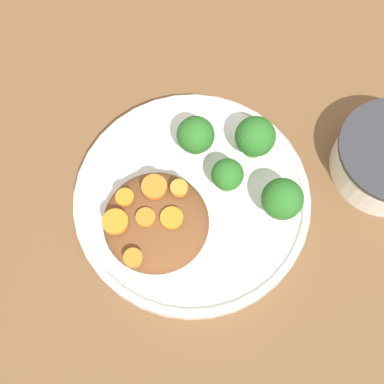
{
  "coord_description": "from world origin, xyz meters",
  "views": [
    {
      "loc": [
        -0.19,
        0.07,
        0.57
      ],
      "look_at": [
        0.0,
        0.0,
        0.03
      ],
      "focal_mm": 50.0,
      "sensor_mm": 36.0,
      "label": 1
    }
  ],
  "objects": [
    {
      "name": "carrot_slice_5",
      "position": [
        -0.0,
        0.01,
        0.06
      ],
      "size": [
        0.02,
        0.02,
        0.01
      ],
      "primitive_type": "cylinder",
      "color": "orange",
      "rests_on": "stew_mound"
    },
    {
      "name": "broccoli_floret_1",
      "position": [
        0.05,
        -0.02,
        0.05
      ],
      "size": [
        0.04,
        0.04,
        0.05
      ],
      "color": "#7FA85B",
      "rests_on": "plate"
    },
    {
      "name": "carrot_slice_6",
      "position": [
        -0.02,
        0.06,
        0.06
      ],
      "size": [
        0.02,
        0.02,
        0.0
      ],
      "primitive_type": "cylinder",
      "color": "orange",
      "rests_on": "stew_mound"
    },
    {
      "name": "carrot_slice_3",
      "position": [
        -0.03,
        0.03,
        0.06
      ],
      "size": [
        0.02,
        0.02,
        0.01
      ],
      "primitive_type": "cylinder",
      "color": "orange",
      "rests_on": "stew_mound"
    },
    {
      "name": "carrot_slice_0",
      "position": [
        -0.01,
        0.09,
        0.06
      ],
      "size": [
        0.03,
        0.03,
        0.01
      ],
      "primitive_type": "cylinder",
      "color": "orange",
      "rests_on": "stew_mound"
    },
    {
      "name": "carrot_slice_4",
      "position": [
        -0.05,
        0.08,
        0.06
      ],
      "size": [
        0.02,
        0.02,
        0.01
      ],
      "primitive_type": "cylinder",
      "color": "orange",
      "rests_on": "stew_mound"
    },
    {
      "name": "carrot_slice_1",
      "position": [
        0.01,
        0.04,
        0.06
      ],
      "size": [
        0.03,
        0.03,
        0.01
      ],
      "primitive_type": "cylinder",
      "color": "orange",
      "rests_on": "stew_mound"
    },
    {
      "name": "plate",
      "position": [
        0.0,
        0.0,
        0.01
      ],
      "size": [
        0.26,
        0.26,
        0.02
      ],
      "color": "white",
      "rests_on": "ground_plane"
    },
    {
      "name": "ground_plane",
      "position": [
        0.0,
        0.0,
        0.0
      ],
      "size": [
        4.0,
        4.0,
        0.0
      ],
      "primitive_type": "plane",
      "color": "brown"
    },
    {
      "name": "broccoli_floret_2",
      "position": [
        0.03,
        -0.08,
        0.05
      ],
      "size": [
        0.04,
        0.04,
        0.06
      ],
      "color": "#759E51",
      "rests_on": "plate"
    },
    {
      "name": "carrot_slice_2",
      "position": [
        0.01,
        0.07,
        0.06
      ],
      "size": [
        0.02,
        0.02,
        0.0
      ],
      "primitive_type": "cylinder",
      "color": "orange",
      "rests_on": "stew_mound"
    },
    {
      "name": "stew_mound",
      "position": [
        -0.02,
        0.05,
        0.04
      ],
      "size": [
        0.11,
        0.11,
        0.03
      ],
      "primitive_type": "ellipsoid",
      "color": "brown",
      "rests_on": "plate"
    },
    {
      "name": "broccoli_floret_3",
      "position": [
        -0.0,
        -0.04,
        0.05
      ],
      "size": [
        0.03,
        0.03,
        0.05
      ],
      "color": "#7FA85B",
      "rests_on": "plate"
    },
    {
      "name": "broccoli_floret_0",
      "position": [
        -0.05,
        -0.08,
        0.05
      ],
      "size": [
        0.04,
        0.04,
        0.06
      ],
      "color": "#7FA85B",
      "rests_on": "plate"
    }
  ]
}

